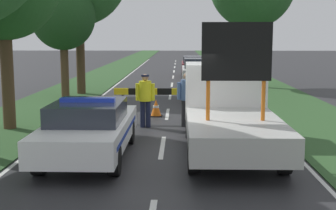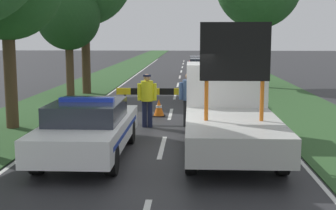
{
  "view_description": "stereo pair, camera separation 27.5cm",
  "coord_description": "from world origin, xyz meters",
  "px_view_note": "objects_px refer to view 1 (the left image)",
  "views": [
    {
      "loc": [
        0.44,
        -11.11,
        2.9
      ],
      "look_at": [
        0.14,
        0.99,
        1.1
      ],
      "focal_mm": 50.0,
      "sensor_mm": 36.0,
      "label": 1
    },
    {
      "loc": [
        0.72,
        -11.1,
        2.9
      ],
      "look_at": [
        0.14,
        0.99,
        1.1
      ],
      "focal_mm": 50.0,
      "sensor_mm": 36.0,
      "label": 2
    }
  ],
  "objects_px": {
    "traffic_cone_centre_front": "(219,108)",
    "traffic_cone_near_truck": "(83,117)",
    "police_car": "(89,128)",
    "traffic_cone_near_police": "(156,108)",
    "queued_car_suv_grey": "(207,83)",
    "police_officer": "(145,96)",
    "pedestrian_civilian": "(187,95)",
    "roadside_tree_mid_left": "(63,17)",
    "road_barrier": "(157,94)",
    "work_truck": "(228,109)",
    "queued_car_wagon_maroon": "(194,66)",
    "queued_car_van_white": "(199,71)"
  },
  "relations": [
    {
      "from": "traffic_cone_near_truck",
      "to": "queued_car_van_white",
      "type": "distance_m",
      "value": 13.12
    },
    {
      "from": "pedestrian_civilian",
      "to": "traffic_cone_near_police",
      "type": "xyz_separation_m",
      "value": [
        -1.08,
        1.9,
        -0.71
      ]
    },
    {
      "from": "police_officer",
      "to": "pedestrian_civilian",
      "type": "bearing_deg",
      "value": -179.06
    },
    {
      "from": "police_officer",
      "to": "traffic_cone_near_truck",
      "type": "distance_m",
      "value": 2.16
    },
    {
      "from": "traffic_cone_centre_front",
      "to": "roadside_tree_mid_left",
      "type": "relative_size",
      "value": 0.11
    },
    {
      "from": "queued_car_suv_grey",
      "to": "road_barrier",
      "type": "bearing_deg",
      "value": 71.1
    },
    {
      "from": "work_truck",
      "to": "traffic_cone_centre_front",
      "type": "height_order",
      "value": "work_truck"
    },
    {
      "from": "police_officer",
      "to": "queued_car_van_white",
      "type": "bearing_deg",
      "value": -105.18
    },
    {
      "from": "traffic_cone_near_truck",
      "to": "queued_car_van_white",
      "type": "height_order",
      "value": "queued_car_van_white"
    },
    {
      "from": "pedestrian_civilian",
      "to": "traffic_cone_near_truck",
      "type": "height_order",
      "value": "pedestrian_civilian"
    },
    {
      "from": "police_car",
      "to": "police_officer",
      "type": "bearing_deg",
      "value": 72.15
    },
    {
      "from": "queued_car_suv_grey",
      "to": "queued_car_van_white",
      "type": "distance_m",
      "value": 5.99
    },
    {
      "from": "queued_car_wagon_maroon",
      "to": "queued_car_van_white",
      "type": "bearing_deg",
      "value": 90.96
    },
    {
      "from": "traffic_cone_near_truck",
      "to": "roadside_tree_mid_left",
      "type": "distance_m",
      "value": 7.86
    },
    {
      "from": "road_barrier",
      "to": "roadside_tree_mid_left",
      "type": "height_order",
      "value": "roadside_tree_mid_left"
    },
    {
      "from": "traffic_cone_centre_front",
      "to": "traffic_cone_near_truck",
      "type": "relative_size",
      "value": 0.98
    },
    {
      "from": "road_barrier",
      "to": "traffic_cone_centre_front",
      "type": "relative_size",
      "value": 4.91
    },
    {
      "from": "police_car",
      "to": "traffic_cone_centre_front",
      "type": "relative_size",
      "value": 8.18
    },
    {
      "from": "roadside_tree_mid_left",
      "to": "police_car",
      "type": "bearing_deg",
      "value": -73.39
    },
    {
      "from": "traffic_cone_near_police",
      "to": "police_car",
      "type": "bearing_deg",
      "value": -102.63
    },
    {
      "from": "traffic_cone_near_truck",
      "to": "roadside_tree_mid_left",
      "type": "bearing_deg",
      "value": 108.26
    },
    {
      "from": "pedestrian_civilian",
      "to": "traffic_cone_near_truck",
      "type": "xyz_separation_m",
      "value": [
        -3.35,
        0.05,
        -0.72
      ]
    },
    {
      "from": "pedestrian_civilian",
      "to": "traffic_cone_near_police",
      "type": "height_order",
      "value": "pedestrian_civilian"
    },
    {
      "from": "queued_car_suv_grey",
      "to": "traffic_cone_near_police",
      "type": "bearing_deg",
      "value": 65.32
    },
    {
      "from": "road_barrier",
      "to": "traffic_cone_near_police",
      "type": "bearing_deg",
      "value": 92.26
    },
    {
      "from": "traffic_cone_centre_front",
      "to": "police_car",
      "type": "bearing_deg",
      "value": -121.59
    },
    {
      "from": "traffic_cone_centre_front",
      "to": "police_officer",
      "type": "bearing_deg",
      "value": -140.48
    },
    {
      "from": "work_truck",
      "to": "queued_car_wagon_maroon",
      "type": "height_order",
      "value": "work_truck"
    },
    {
      "from": "traffic_cone_near_police",
      "to": "roadside_tree_mid_left",
      "type": "bearing_deg",
      "value": 132.69
    },
    {
      "from": "queued_car_suv_grey",
      "to": "roadside_tree_mid_left",
      "type": "height_order",
      "value": "roadside_tree_mid_left"
    },
    {
      "from": "traffic_cone_near_truck",
      "to": "police_officer",
      "type": "bearing_deg",
      "value": -5.47
    },
    {
      "from": "queued_car_suv_grey",
      "to": "queued_car_van_white",
      "type": "bearing_deg",
      "value": -88.82
    },
    {
      "from": "work_truck",
      "to": "pedestrian_civilian",
      "type": "xyz_separation_m",
      "value": [
        -1.03,
        2.86,
        -0.01
      ]
    },
    {
      "from": "traffic_cone_near_police",
      "to": "queued_car_wagon_maroon",
      "type": "distance_m",
      "value": 16.79
    },
    {
      "from": "police_car",
      "to": "traffic_cone_near_truck",
      "type": "relative_size",
      "value": 8.02
    },
    {
      "from": "traffic_cone_near_police",
      "to": "queued_car_suv_grey",
      "type": "xyz_separation_m",
      "value": [
        2.1,
        4.57,
        0.47
      ]
    },
    {
      "from": "police_car",
      "to": "traffic_cone_near_truck",
      "type": "height_order",
      "value": "police_car"
    },
    {
      "from": "pedestrian_civilian",
      "to": "queued_car_suv_grey",
      "type": "xyz_separation_m",
      "value": [
        1.02,
        6.47,
        -0.24
      ]
    },
    {
      "from": "roadside_tree_mid_left",
      "to": "traffic_cone_centre_front",
      "type": "bearing_deg",
      "value": -35.35
    },
    {
      "from": "work_truck",
      "to": "traffic_cone_centre_front",
      "type": "distance_m",
      "value": 4.87
    },
    {
      "from": "police_car",
      "to": "roadside_tree_mid_left",
      "type": "bearing_deg",
      "value": 104.55
    },
    {
      "from": "pedestrian_civilian",
      "to": "queued_car_suv_grey",
      "type": "height_order",
      "value": "pedestrian_civilian"
    },
    {
      "from": "traffic_cone_near_police",
      "to": "queued_car_van_white",
      "type": "distance_m",
      "value": 10.75
    },
    {
      "from": "police_officer",
      "to": "traffic_cone_centre_front",
      "type": "distance_m",
      "value": 3.37
    },
    {
      "from": "police_car",
      "to": "police_officer",
      "type": "height_order",
      "value": "police_officer"
    },
    {
      "from": "roadside_tree_mid_left",
      "to": "traffic_cone_near_police",
      "type": "bearing_deg",
      "value": -47.31
    },
    {
      "from": "work_truck",
      "to": "queued_car_suv_grey",
      "type": "bearing_deg",
      "value": -90.81
    },
    {
      "from": "queued_car_wagon_maroon",
      "to": "police_officer",
      "type": "bearing_deg",
      "value": 83.57
    },
    {
      "from": "work_truck",
      "to": "traffic_cone_near_police",
      "type": "bearing_deg",
      "value": -67.01
    },
    {
      "from": "work_truck",
      "to": "pedestrian_civilian",
      "type": "distance_m",
      "value": 3.04
    }
  ]
}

